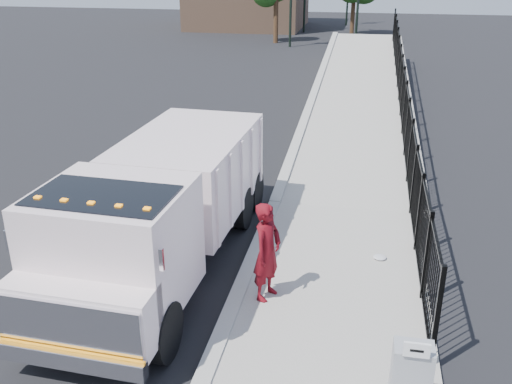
# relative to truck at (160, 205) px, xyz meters

# --- Properties ---
(ground) EXTENTS (120.00, 120.00, 0.00)m
(ground) POSITION_rel_truck_xyz_m (1.80, -0.26, -1.53)
(ground) COLOR black
(ground) RESTS_ON ground
(sidewalk) EXTENTS (3.55, 12.00, 0.12)m
(sidewalk) POSITION_rel_truck_xyz_m (3.72, -2.26, -1.47)
(sidewalk) COLOR #9E998E
(sidewalk) RESTS_ON ground
(curb) EXTENTS (0.30, 12.00, 0.16)m
(curb) POSITION_rel_truck_xyz_m (1.80, -2.26, -1.45)
(curb) COLOR #ADAAA3
(curb) RESTS_ON ground
(ramp) EXTENTS (3.95, 24.06, 3.19)m
(ramp) POSITION_rel_truck_xyz_m (3.92, 15.74, -1.53)
(ramp) COLOR #9E998E
(ramp) RESTS_ON ground
(iron_fence) EXTENTS (0.10, 28.00, 1.80)m
(iron_fence) POSITION_rel_truck_xyz_m (5.35, 11.74, -0.63)
(iron_fence) COLOR black
(iron_fence) RESTS_ON ground
(truck) EXTENTS (2.91, 8.05, 2.72)m
(truck) POSITION_rel_truck_xyz_m (0.00, 0.00, 0.00)
(truck) COLOR black
(truck) RESTS_ON ground
(worker) EXTENTS (0.69, 0.84, 1.97)m
(worker) POSITION_rel_truck_xyz_m (2.38, -0.78, -0.43)
(worker) COLOR #610A12
(worker) RESTS_ON sidewalk
(utility_cabinet) EXTENTS (0.55, 0.40, 1.25)m
(utility_cabinet) POSITION_rel_truck_xyz_m (4.90, -3.51, -0.79)
(utility_cabinet) COLOR gray
(utility_cabinet) RESTS_ON sidewalk
(arrow_sign) EXTENTS (0.35, 0.04, 0.22)m
(arrow_sign) POSITION_rel_truck_xyz_m (4.90, -3.73, -0.05)
(arrow_sign) COLOR white
(arrow_sign) RESTS_ON utility_cabinet
(debris) EXTENTS (0.29, 0.29, 0.07)m
(debris) POSITION_rel_truck_xyz_m (4.56, 1.15, -1.38)
(debris) COLOR silver
(debris) RESTS_ON sidewalk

